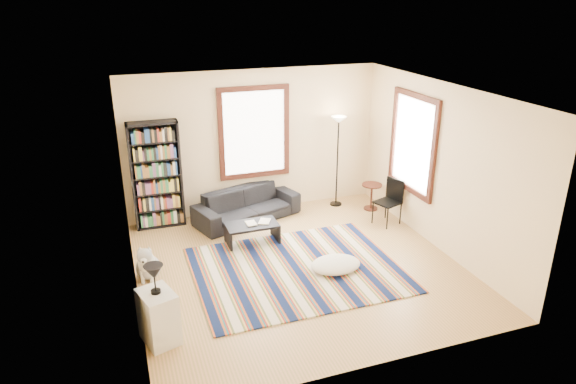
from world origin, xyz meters
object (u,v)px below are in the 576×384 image
object	(u,v)px
floor_lamp	(337,162)
floor_cushion	(336,264)
side_table	(371,197)
folding_chair	(387,203)
dog	(147,260)
bookshelf	(156,175)
white_cabinet	(159,317)
coffee_table	(252,233)
sofa	(247,205)

from	to	relation	value
floor_lamp	floor_cushion	bearing A→B (deg)	-114.34
floor_lamp	side_table	world-z (taller)	floor_lamp
folding_chair	dog	xyz separation A→B (m)	(-4.45, -0.54, -0.14)
floor_lamp	folding_chair	world-z (taller)	floor_lamp
bookshelf	white_cabinet	xyz separation A→B (m)	(-0.39, -3.51, -0.65)
bookshelf	coffee_table	world-z (taller)	bookshelf
sofa	floor_lamp	distance (m)	2.03
bookshelf	side_table	distance (m)	4.22
white_cabinet	dog	distance (m)	1.64
folding_chair	dog	distance (m)	4.48
side_table	dog	world-z (taller)	dog
sofa	white_cabinet	world-z (taller)	white_cabinet
sofa	floor_cushion	xyz separation A→B (m)	(0.81, -2.36, -0.20)
side_table	dog	distance (m)	4.67
folding_chair	floor_lamp	bearing A→B (deg)	93.82
floor_lamp	folding_chair	size ratio (longest dim) A/B	2.16
side_table	folding_chair	size ratio (longest dim) A/B	0.63
coffee_table	side_table	bearing A→B (deg)	13.54
floor_cushion	white_cabinet	bearing A→B (deg)	-162.67
sofa	coffee_table	world-z (taller)	sofa
white_cabinet	dog	world-z (taller)	white_cabinet
floor_lamp	dog	bearing A→B (deg)	-156.53
floor_cushion	coffee_table	bearing A→B (deg)	125.91
sofa	white_cabinet	xyz separation A→B (m)	(-2.00, -3.24, 0.05)
bookshelf	white_cabinet	distance (m)	3.59
dog	folding_chair	bearing A→B (deg)	19.10
coffee_table	side_table	world-z (taller)	side_table
coffee_table	folding_chair	bearing A→B (deg)	-1.53
sofa	bookshelf	bearing A→B (deg)	152.46
side_table	white_cabinet	size ratio (longest dim) A/B	0.77
coffee_table	floor_cushion	world-z (taller)	coffee_table
side_table	bookshelf	bearing A→B (deg)	171.39
sofa	white_cabinet	distance (m)	3.81
bookshelf	folding_chair	xyz separation A→B (m)	(4.06, -1.34, -0.57)
bookshelf	floor_cushion	world-z (taller)	bookshelf
side_table	white_cabinet	distance (m)	5.35
coffee_table	side_table	distance (m)	2.75
coffee_table	white_cabinet	size ratio (longest dim) A/B	1.29
floor_lamp	side_table	size ratio (longest dim) A/B	3.44
coffee_table	dog	bearing A→B (deg)	-161.53
coffee_table	dog	size ratio (longest dim) A/B	1.54
dog	sofa	bearing A→B (deg)	50.92
sofa	coffee_table	distance (m)	1.02
floor_lamp	side_table	distance (m)	0.98
sofa	floor_cushion	world-z (taller)	sofa
floor_cushion	sofa	bearing A→B (deg)	109.02
coffee_table	floor_cushion	xyz separation A→B (m)	(0.99, -1.37, -0.08)
sofa	dog	distance (m)	2.57
bookshelf	side_table	bearing A→B (deg)	-8.61
coffee_table	floor_lamp	world-z (taller)	floor_lamp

